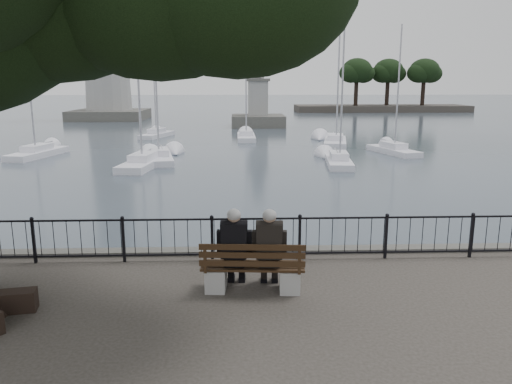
{
  "coord_description": "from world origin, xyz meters",
  "views": [
    {
      "loc": [
        -0.41,
        -8.37,
        3.99
      ],
      "look_at": [
        0.0,
        2.5,
        1.6
      ],
      "focal_mm": 35.0,
      "sensor_mm": 36.0,
      "label": 1
    }
  ],
  "objects_px": {
    "bench": "(253,273)",
    "lighthouse": "(104,24)",
    "person_left": "(235,252)",
    "lion_monument": "(258,107)",
    "person_right": "(269,252)"
  },
  "relations": [
    {
      "from": "bench",
      "to": "lighthouse",
      "type": "xyz_separation_m",
      "value": [
        -17.87,
        61.27,
        11.21
      ]
    },
    {
      "from": "lighthouse",
      "to": "person_left",
      "type": "bearing_deg",
      "value": -74.0
    },
    {
      "from": "lighthouse",
      "to": "lion_monument",
      "type": "height_order",
      "value": "lighthouse"
    },
    {
      "from": "bench",
      "to": "lighthouse",
      "type": "height_order",
      "value": "lighthouse"
    },
    {
      "from": "lion_monument",
      "to": "bench",
      "type": "bearing_deg",
      "value": -92.48
    },
    {
      "from": "person_right",
      "to": "lion_monument",
      "type": "xyz_separation_m",
      "value": [
        1.8,
        49.11,
        0.47
      ]
    },
    {
      "from": "person_left",
      "to": "bench",
      "type": "bearing_deg",
      "value": -22.22
    },
    {
      "from": "person_left",
      "to": "person_right",
      "type": "bearing_deg",
      "value": -4.18
    },
    {
      "from": "person_right",
      "to": "person_left",
      "type": "bearing_deg",
      "value": 175.82
    },
    {
      "from": "lighthouse",
      "to": "lion_monument",
      "type": "xyz_separation_m",
      "value": [
        20.0,
        -12.07,
        -10.34
      ]
    },
    {
      "from": "person_left",
      "to": "person_right",
      "type": "relative_size",
      "value": 1.0
    },
    {
      "from": "lighthouse",
      "to": "lion_monument",
      "type": "relative_size",
      "value": 3.35
    },
    {
      "from": "bench",
      "to": "person_right",
      "type": "bearing_deg",
      "value": 15.5
    },
    {
      "from": "bench",
      "to": "person_left",
      "type": "relative_size",
      "value": 1.22
    },
    {
      "from": "person_left",
      "to": "lighthouse",
      "type": "distance_m",
      "value": 64.5
    }
  ]
}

